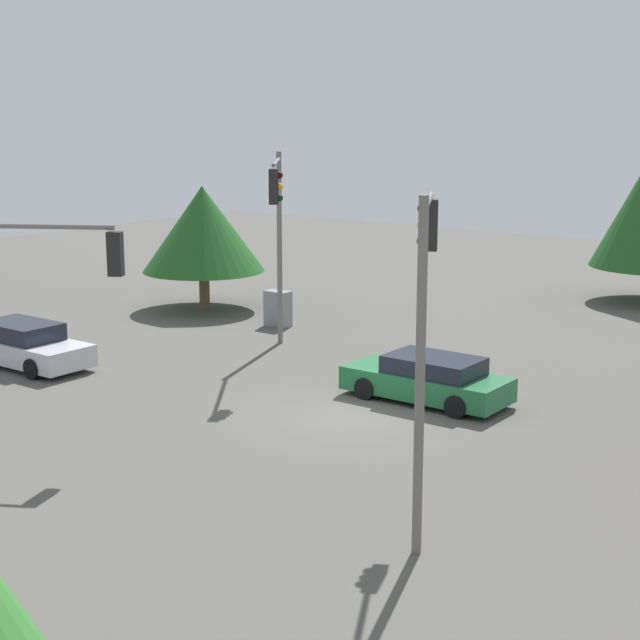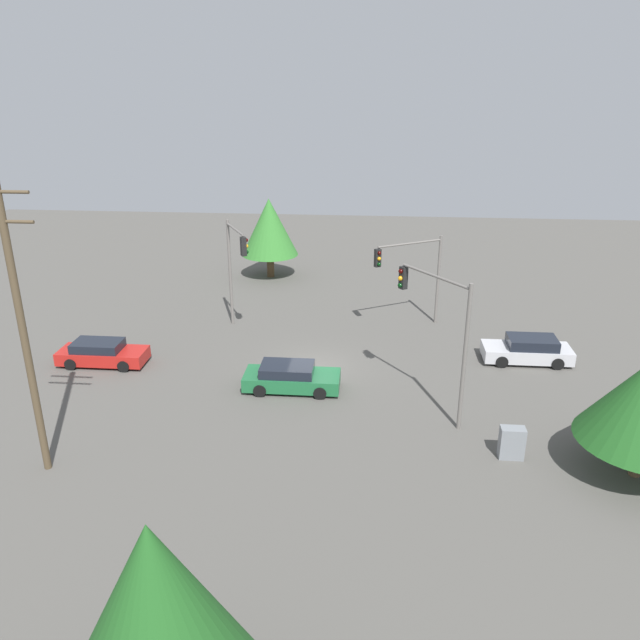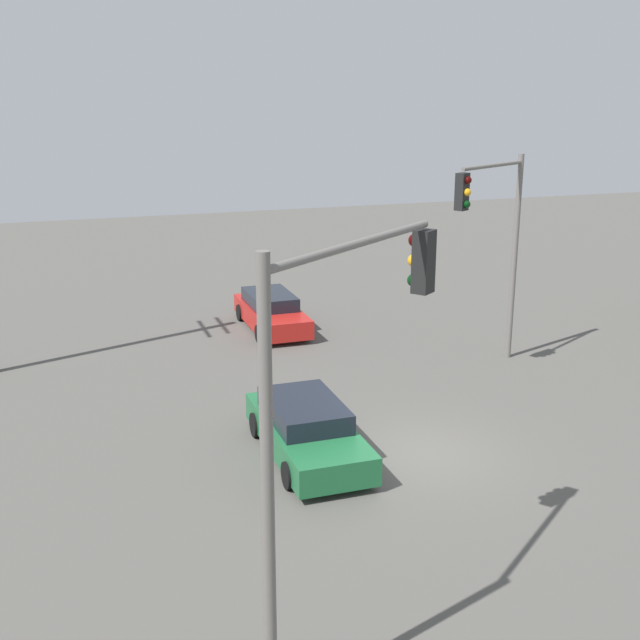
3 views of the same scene
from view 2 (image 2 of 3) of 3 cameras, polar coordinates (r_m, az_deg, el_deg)
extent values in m
plane|color=#54514C|center=(33.18, -0.64, -4.41)|extent=(80.00, 80.00, 0.00)
cube|color=red|center=(35.40, -19.22, -3.08)|extent=(4.63, 1.76, 0.66)
cube|color=black|center=(35.28, -19.67, -2.22)|extent=(2.55, 1.55, 0.48)
cylinder|color=black|center=(35.63, -16.55, -2.93)|extent=(0.63, 0.22, 0.63)
cylinder|color=black|center=(34.22, -17.52, -4.06)|extent=(0.63, 0.22, 0.63)
cylinder|color=black|center=(36.75, -20.72, -2.70)|extent=(0.63, 0.22, 0.63)
cylinder|color=black|center=(35.40, -21.83, -3.78)|extent=(0.63, 0.22, 0.63)
cube|color=silver|center=(35.52, 18.35, -2.85)|extent=(4.65, 1.86, 0.69)
cube|color=black|center=(35.34, 18.83, -1.94)|extent=(2.56, 1.63, 0.54)
cylinder|color=black|center=(34.50, 16.29, -3.69)|extent=(0.65, 0.22, 0.65)
cylinder|color=black|center=(36.08, 15.80, -2.52)|extent=(0.65, 0.22, 0.65)
cylinder|color=black|center=(35.20, 20.90, -3.76)|extent=(0.65, 0.22, 0.65)
cylinder|color=black|center=(36.75, 20.21, -2.61)|extent=(0.65, 0.22, 0.65)
cube|color=#1E6638|center=(30.83, -2.57, -5.49)|extent=(4.70, 1.89, 0.67)
cube|color=black|center=(30.61, -3.03, -4.51)|extent=(2.58, 1.66, 0.48)
cylinder|color=black|center=(31.57, 0.28, -5.18)|extent=(0.63, 0.22, 0.63)
cylinder|color=black|center=(29.98, -0.01, -6.69)|extent=(0.63, 0.22, 0.63)
cylinder|color=black|center=(31.91, -4.96, -4.96)|extent=(0.63, 0.22, 0.63)
cylinder|color=black|center=(30.34, -5.53, -6.44)|extent=(0.63, 0.22, 0.63)
cylinder|color=slate|center=(26.93, 13.07, -3.50)|extent=(0.18, 0.18, 6.67)
cylinder|color=slate|center=(27.26, 10.50, 3.96)|extent=(2.64, 3.46, 0.12)
cube|color=black|center=(28.96, 7.63, 3.85)|extent=(0.43, 0.44, 1.05)
sphere|color=#360503|center=(28.76, 7.39, 4.44)|extent=(0.22, 0.22, 0.22)
sphere|color=orange|center=(28.86, 7.36, 3.80)|extent=(0.22, 0.22, 0.22)
sphere|color=black|center=(28.96, 7.33, 3.17)|extent=(0.22, 0.22, 0.22)
cylinder|color=slate|center=(39.07, 10.74, 3.61)|extent=(0.18, 0.18, 5.58)
cylinder|color=slate|center=(37.19, 8.25, 6.94)|extent=(3.83, 2.29, 0.12)
cube|color=black|center=(36.22, 5.29, 5.67)|extent=(0.43, 0.41, 1.05)
sphere|color=#360503|center=(35.99, 5.45, 6.12)|extent=(0.22, 0.22, 0.22)
sphere|color=orange|center=(36.08, 5.43, 5.60)|extent=(0.22, 0.22, 0.22)
sphere|color=black|center=(36.17, 5.41, 5.09)|extent=(0.22, 0.22, 0.22)
cylinder|color=slate|center=(38.46, -8.21, 4.27)|extent=(0.18, 0.18, 6.59)
cylinder|color=slate|center=(36.19, -7.79, 8.22)|extent=(1.61, 2.88, 0.12)
cube|color=black|center=(34.84, -7.02, 6.70)|extent=(0.41, 0.43, 1.05)
sphere|color=#360503|center=(34.81, -6.77, 7.26)|extent=(0.22, 0.22, 0.22)
sphere|color=orange|center=(34.89, -6.74, 6.73)|extent=(0.22, 0.22, 0.22)
sphere|color=black|center=(34.97, -6.72, 6.19)|extent=(0.22, 0.22, 0.22)
cylinder|color=brown|center=(24.97, -25.48, -1.16)|extent=(0.28, 0.28, 11.43)
cylinder|color=brown|center=(23.86, -27.03, 8.03)|extent=(2.20, 0.12, 0.12)
cube|color=gray|center=(26.65, 17.13, -10.68)|extent=(0.98, 0.55, 1.36)
cylinder|color=brown|center=(27.32, 27.04, -11.11)|extent=(0.43, 0.43, 1.59)
cylinder|color=#4C3823|center=(48.46, -4.54, 4.99)|extent=(0.56, 0.56, 1.77)
cone|color=#337A2D|center=(47.71, -4.65, 8.48)|extent=(4.28, 4.28, 4.29)
cone|color=#1E561E|center=(13.95, -14.49, -26.19)|extent=(5.35, 5.35, 5.35)
camera|label=1|loc=(53.61, -14.25, 13.73)|focal=55.00mm
camera|label=3|loc=(26.14, 34.95, 4.54)|focal=45.00mm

